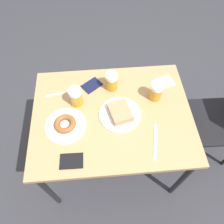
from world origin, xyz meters
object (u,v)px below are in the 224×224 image
object	(u,v)px
beer_mug_right	(76,97)
napkin_folded	(165,82)
plate_with_donut	(65,125)
passport_far_edge	(92,85)
plate_with_cake	(120,113)
fork	(60,94)
knife	(155,141)
beer_mug_left	(156,91)
passport_near_edge	(72,161)
beer_mug_center	(112,81)

from	to	relation	value
beer_mug_right	napkin_folded	bearing A→B (deg)	101.44
plate_with_donut	passport_far_edge	bearing A→B (deg)	150.98
plate_with_cake	fork	world-z (taller)	plate_with_cake
beer_mug_right	knife	xyz separation A→B (m)	(0.31, 0.44, -0.06)
beer_mug_left	passport_near_edge	bearing A→B (deg)	-53.81
napkin_folded	passport_far_edge	world-z (taller)	passport_far_edge
plate_with_cake	beer_mug_right	bearing A→B (deg)	-113.43
napkin_folded	knife	world-z (taller)	napkin_folded
passport_far_edge	beer_mug_left	bearing A→B (deg)	71.76
beer_mug_right	passport_far_edge	world-z (taller)	beer_mug_right
beer_mug_center	knife	world-z (taller)	beer_mug_center
plate_with_donut	beer_mug_right	distance (m)	0.18
beer_mug_right	passport_near_edge	world-z (taller)	beer_mug_right
beer_mug_right	napkin_folded	size ratio (longest dim) A/B	0.94
beer_mug_right	fork	world-z (taller)	beer_mug_right
beer_mug_left	fork	size ratio (longest dim) A/B	0.69
napkin_folded	passport_near_edge	world-z (taller)	passport_near_edge
plate_with_donut	fork	distance (m)	0.25
beer_mug_center	passport_far_edge	distance (m)	0.15
beer_mug_right	fork	xyz separation A→B (m)	(-0.08, -0.12, -0.06)
napkin_folded	passport_far_edge	bearing A→B (deg)	-91.37
passport_far_edge	passport_near_edge	bearing A→B (deg)	-13.78
plate_with_donut	fork	bearing A→B (deg)	-168.99
plate_with_cake	passport_far_edge	bearing A→B (deg)	-146.17
napkin_folded	passport_near_edge	bearing A→B (deg)	-50.91
knife	passport_near_edge	bearing A→B (deg)	-80.77
knife	passport_near_edge	distance (m)	0.48
napkin_folded	plate_with_cake	bearing A→B (deg)	-54.88
napkin_folded	passport_near_edge	size ratio (longest dim) A/B	1.05
fork	beer_mug_center	bearing A→B (deg)	93.91
fork	passport_near_edge	size ratio (longest dim) A/B	1.42
plate_with_cake	beer_mug_right	size ratio (longest dim) A/B	2.05
plate_with_donut	beer_mug_right	size ratio (longest dim) A/B	1.96
beer_mug_center	passport_near_edge	bearing A→B (deg)	-27.79
passport_near_edge	fork	bearing A→B (deg)	-169.66
plate_with_cake	beer_mug_right	distance (m)	0.29
beer_mug_center	passport_far_edge	size ratio (longest dim) A/B	0.82
plate_with_donut	passport_near_edge	distance (m)	0.23
plate_with_cake	knife	bearing A→B (deg)	42.75
fork	napkin_folded	bearing A→B (deg)	93.19
plate_with_donut	beer_mug_center	world-z (taller)	beer_mug_center
plate_with_donut	napkin_folded	bearing A→B (deg)	113.31
knife	plate_with_cake	bearing A→B (deg)	-137.25
fork	passport_far_edge	bearing A→B (deg)	103.60
beer_mug_center	fork	size ratio (longest dim) A/B	0.69
beer_mug_left	beer_mug_right	world-z (taller)	same
knife	passport_far_edge	size ratio (longest dim) A/B	1.45
beer_mug_left	napkin_folded	distance (m)	0.17
napkin_folded	knife	bearing A→B (deg)	-19.32
beer_mug_left	passport_near_edge	xyz separation A→B (m)	(0.39, -0.53, -0.06)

